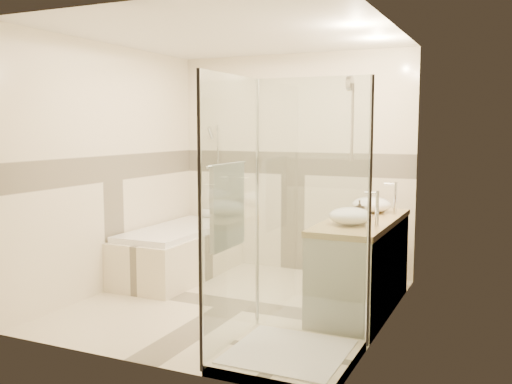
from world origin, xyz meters
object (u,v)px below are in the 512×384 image
at_px(amenity_bottle_b, 360,212).
at_px(vanity, 361,265).
at_px(vessel_sink_far, 350,216).
at_px(shower_enclosure, 278,289).
at_px(vessel_sink_near, 372,205).
at_px(bathtub, 180,249).
at_px(amenity_bottle_a, 360,210).

bearing_deg(amenity_bottle_b, vanity, 40.55).
relative_size(vanity, vessel_sink_far, 4.44).
height_order(shower_enclosure, vessel_sink_near, shower_enclosure).
distance_m(shower_enclosure, amenity_bottle_b, 1.35).
height_order(vessel_sink_near, amenity_bottle_b, vessel_sink_near).
relative_size(bathtub, vessel_sink_near, 4.55).
relative_size(vessel_sink_near, vessel_sink_far, 1.02).
distance_m(bathtub, amenity_bottle_b, 2.25).
distance_m(shower_enclosure, amenity_bottle_a, 1.35).
relative_size(vanity, vessel_sink_near, 4.34).
bearing_deg(amenity_bottle_b, vessel_sink_near, 90.00).
bearing_deg(vessel_sink_near, shower_enclosure, -99.05).
bearing_deg(bathtub, shower_enclosure, -41.10).
bearing_deg(vessel_sink_near, amenity_bottle_a, -90.00).
distance_m(vanity, vessel_sink_far, 0.60).
xyz_separation_m(shower_enclosure, vessel_sink_far, (0.27, 0.94, 0.42)).
relative_size(bathtub, vessel_sink_far, 4.66).
bearing_deg(amenity_bottle_a, vessel_sink_far, -90.00).
distance_m(bathtub, vessel_sink_near, 2.22).
relative_size(bathtub, shower_enclosure, 0.83).
xyz_separation_m(bathtub, amenity_bottle_b, (2.13, -0.37, 0.61)).
distance_m(bathtub, shower_enclosure, 2.47).
bearing_deg(amenity_bottle_a, shower_enclosure, -102.35).
bearing_deg(shower_enclosure, amenity_bottle_b, 77.72).
bearing_deg(shower_enclosure, bathtub, 138.90).
height_order(vessel_sink_near, vessel_sink_far, vessel_sink_near).
bearing_deg(vanity, shower_enclosure, -102.97).
relative_size(vanity, amenity_bottle_b, 12.29).
xyz_separation_m(bathtub, amenity_bottle_a, (2.13, -0.38, 0.63)).
xyz_separation_m(shower_enclosure, amenity_bottle_b, (0.27, 1.25, 0.41)).
xyz_separation_m(vanity, vessel_sink_far, (-0.02, -0.33, 0.50)).
distance_m(vessel_sink_near, amenity_bottle_a, 0.47).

